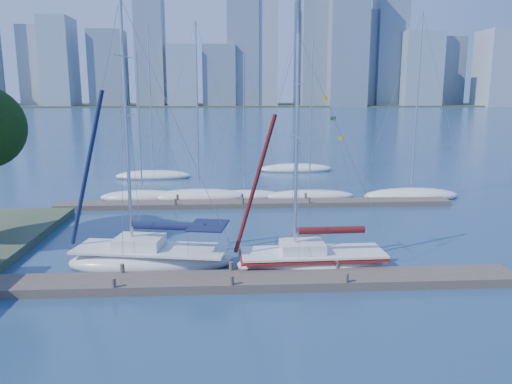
{
  "coord_description": "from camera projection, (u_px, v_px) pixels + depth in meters",
  "views": [
    {
      "loc": [
        -0.14,
        -21.19,
        8.53
      ],
      "look_at": [
        1.34,
        4.0,
        3.48
      ],
      "focal_mm": 35.0,
      "sensor_mm": 36.0,
      "label": 1
    }
  ],
  "objects": [
    {
      "name": "skyline",
      "position": [
        258.0,
        48.0,
        301.03
      ],
      "size": [
        503.73,
        51.31,
        114.31
      ],
      "color": "#8096A5",
      "rests_on": "ground"
    },
    {
      "name": "far_dock",
      "position": [
        255.0,
        203.0,
        38.16
      ],
      "size": [
        30.0,
        1.8,
        0.36
      ],
      "primitive_type": "cube",
      "color": "#463C33",
      "rests_on": "ground"
    },
    {
      "name": "far_shore",
      "position": [
        227.0,
        105.0,
        335.65
      ],
      "size": [
        800.0,
        100.0,
        1.5
      ],
      "primitive_type": "cube",
      "color": "#38472D",
      "rests_on": "ground"
    },
    {
      "name": "bg_boat_1",
      "position": [
        199.0,
        196.0,
        40.43
      ],
      "size": [
        8.23,
        3.32,
        14.29
      ],
      "rotation": [
        0.0,
        0.0,
        -0.11
      ],
      "color": "silver",
      "rests_on": "ground"
    },
    {
      "name": "bg_boat_5",
      "position": [
        411.0,
        195.0,
        40.83
      ],
      "size": [
        8.22,
        5.12,
        14.97
      ],
      "rotation": [
        0.0,
        0.0,
        -0.36
      ],
      "color": "silver",
      "rests_on": "ground"
    },
    {
      "name": "sailboat_navy",
      "position": [
        151.0,
        246.0,
        24.73
      ],
      "size": [
        8.49,
        4.05,
        13.35
      ],
      "rotation": [
        0.0,
        0.0,
        -0.18
      ],
      "color": "silver",
      "rests_on": "ground"
    },
    {
      "name": "bg_boat_2",
      "position": [
        244.0,
        195.0,
        41.07
      ],
      "size": [
        6.44,
        2.78,
        11.8
      ],
      "rotation": [
        0.0,
        0.0,
        0.15
      ],
      "color": "silver",
      "rests_on": "ground"
    },
    {
      "name": "bg_boat_6",
      "position": [
        153.0,
        175.0,
        50.47
      ],
      "size": [
        7.77,
        3.02,
        15.22
      ],
      "rotation": [
        0.0,
        0.0,
        -0.09
      ],
      "color": "silver",
      "rests_on": "ground"
    },
    {
      "name": "sailboat_maroon",
      "position": [
        312.0,
        250.0,
        24.39
      ],
      "size": [
        7.62,
        2.69,
        11.66
      ],
      "rotation": [
        0.0,
        0.0,
        0.03
      ],
      "color": "silver",
      "rests_on": "ground"
    },
    {
      "name": "bg_boat_7",
      "position": [
        296.0,
        168.0,
        54.99
      ],
      "size": [
        8.34,
        3.85,
        16.44
      ],
      "rotation": [
        0.0,
        0.0,
        0.18
      ],
      "color": "silver",
      "rests_on": "ground"
    },
    {
      "name": "near_dock",
      "position": [
        231.0,
        281.0,
        22.38
      ],
      "size": [
        26.0,
        2.0,
        0.4
      ],
      "primitive_type": "cube",
      "color": "#463C33",
      "rests_on": "ground"
    },
    {
      "name": "ground",
      "position": [
        231.0,
        286.0,
        22.42
      ],
      "size": [
        700.0,
        700.0,
        0.0
      ],
      "primitive_type": "plane",
      "color": "navy",
      "rests_on": "ground"
    },
    {
      "name": "bg_boat_0",
      "position": [
        143.0,
        196.0,
        40.43
      ],
      "size": [
        7.09,
        3.83,
        12.05
      ],
      "rotation": [
        0.0,
        0.0,
        0.25
      ],
      "color": "silver",
      "rests_on": "ground"
    },
    {
      "name": "bg_boat_3",
      "position": [
        309.0,
        195.0,
        40.97
      ],
      "size": [
        7.66,
        3.24,
        13.11
      ],
      "rotation": [
        0.0,
        0.0,
        0.18
      ],
      "color": "silver",
      "rests_on": "ground"
    }
  ]
}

